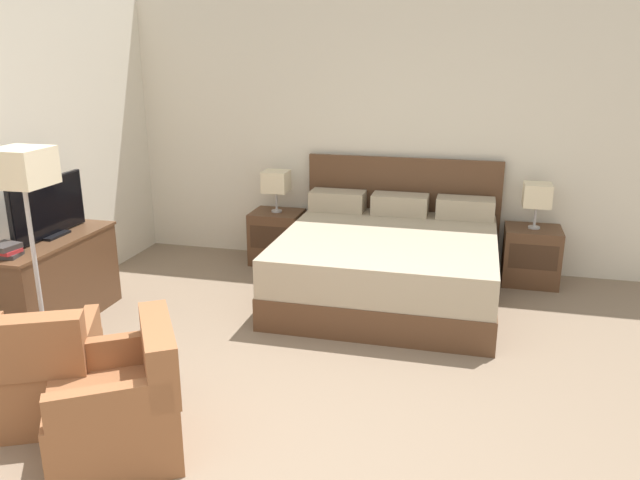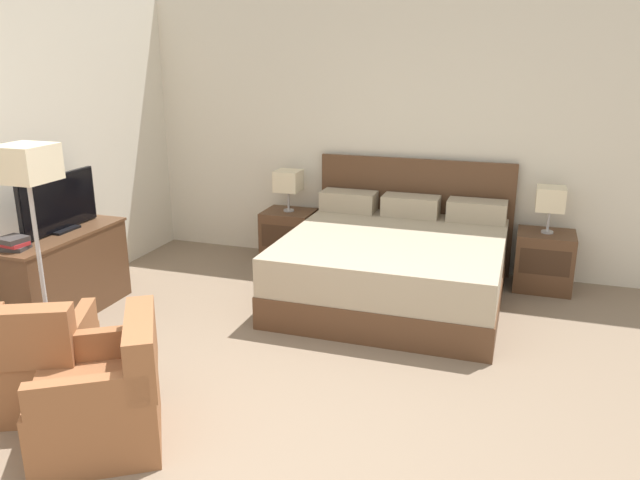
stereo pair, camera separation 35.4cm
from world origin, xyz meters
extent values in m
cube|color=silver|center=(0.00, 3.98, 1.39)|extent=(6.34, 0.06, 2.78)
cube|color=brown|center=(0.33, 2.91, 0.14)|extent=(1.90, 1.91, 0.28)
cube|color=tan|center=(0.33, 2.91, 0.44)|extent=(1.88, 1.89, 0.33)
cube|color=brown|center=(0.33, 3.89, 0.57)|extent=(1.97, 0.05, 1.15)
cube|color=tan|center=(-0.31, 3.69, 0.71)|extent=(0.56, 0.28, 0.20)
cube|color=tan|center=(0.33, 3.69, 0.71)|extent=(0.56, 0.28, 0.20)
cube|color=tan|center=(0.97, 3.69, 0.71)|extent=(0.56, 0.28, 0.20)
cube|color=brown|center=(-0.97, 3.67, 0.28)|extent=(0.52, 0.45, 0.55)
cube|color=#3C2718|center=(-0.97, 3.45, 0.33)|extent=(0.45, 0.01, 0.24)
cube|color=brown|center=(1.62, 3.67, 0.28)|extent=(0.52, 0.45, 0.55)
cube|color=#3C2718|center=(1.62, 3.45, 0.33)|extent=(0.45, 0.01, 0.24)
cylinder|color=#B7B7BC|center=(-0.97, 3.67, 0.56)|extent=(0.11, 0.11, 0.02)
cylinder|color=#B7B7BC|center=(-0.97, 3.67, 0.67)|extent=(0.02, 0.02, 0.20)
cube|color=beige|center=(-0.97, 3.67, 0.88)|extent=(0.26, 0.26, 0.22)
cylinder|color=#B7B7BC|center=(1.62, 3.67, 0.56)|extent=(0.11, 0.11, 0.02)
cylinder|color=#B7B7BC|center=(1.62, 3.67, 0.67)|extent=(0.02, 0.02, 0.20)
cube|color=beige|center=(1.62, 3.67, 0.88)|extent=(0.26, 0.26, 0.22)
cube|color=brown|center=(-2.29, 1.72, 0.37)|extent=(0.50, 1.21, 0.73)
cube|color=brown|center=(-2.29, 1.72, 0.72)|extent=(0.52, 1.25, 0.02)
cube|color=black|center=(-2.29, 1.80, 0.74)|extent=(0.18, 0.27, 0.02)
cube|color=black|center=(-2.29, 1.80, 0.97)|extent=(0.04, 0.87, 0.47)
cube|color=black|center=(-2.27, 1.80, 0.97)|extent=(0.01, 0.85, 0.45)
cube|color=#383333|center=(-2.28, 1.26, 0.75)|extent=(0.23, 0.20, 0.03)
cube|color=#B7282D|center=(-2.28, 1.26, 0.78)|extent=(0.22, 0.17, 0.03)
cube|color=#383333|center=(-2.28, 1.26, 0.81)|extent=(0.22, 0.20, 0.04)
cube|color=#935B38|center=(-1.50, 0.52, 0.20)|extent=(0.91, 0.91, 0.40)
cube|color=#935B38|center=(-1.38, 0.28, 0.58)|extent=(0.68, 0.44, 0.36)
cube|color=#935B38|center=(-1.23, 0.65, 0.49)|extent=(0.35, 0.60, 0.18)
cube|color=#935B38|center=(-0.83, 0.26, 0.20)|extent=(0.94, 0.94, 0.40)
cube|color=#935B38|center=(-0.60, 0.41, 0.58)|extent=(0.50, 0.66, 0.36)
cube|color=#935B38|center=(-0.67, 0.01, 0.49)|extent=(0.58, 0.41, 0.18)
cube|color=#935B38|center=(-0.99, 0.51, 0.49)|extent=(0.58, 0.41, 0.18)
cylinder|color=#B7B7BC|center=(-1.92, 1.12, 0.01)|extent=(0.28, 0.28, 0.02)
cylinder|color=#B7B7BC|center=(-1.92, 1.12, 0.67)|extent=(0.03, 0.03, 1.29)
cube|color=beige|center=(-1.92, 1.12, 1.44)|extent=(0.35, 0.35, 0.26)
camera|label=1|loc=(1.03, -2.40, 2.19)|focal=35.00mm
camera|label=2|loc=(1.37, -2.30, 2.19)|focal=35.00mm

